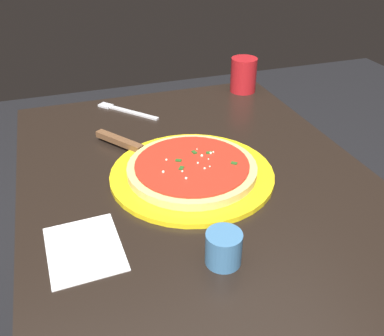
{
  "coord_description": "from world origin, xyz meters",
  "views": [
    {
      "loc": [
        0.63,
        -0.24,
        1.21
      ],
      "look_at": [
        -0.05,
        -0.01,
        0.77
      ],
      "focal_mm": 39.95,
      "sensor_mm": 36.0,
      "label": 1
    }
  ],
  "objects_px": {
    "pizza": "(192,168)",
    "fork": "(124,110)",
    "napkin_folded_right": "(84,249)",
    "pizza_server": "(133,147)",
    "cup_tall_drink": "(244,75)",
    "serving_plate": "(192,174)",
    "cup_small_sauce": "(224,248)"
  },
  "relations": [
    {
      "from": "cup_small_sauce",
      "to": "napkin_folded_right",
      "type": "relative_size",
      "value": 0.38
    },
    {
      "from": "cup_tall_drink",
      "to": "fork",
      "type": "bearing_deg",
      "value": -84.92
    },
    {
      "from": "napkin_folded_right",
      "to": "serving_plate",
      "type": "bearing_deg",
      "value": 122.3
    },
    {
      "from": "cup_small_sauce",
      "to": "napkin_folded_right",
      "type": "bearing_deg",
      "value": -115.75
    },
    {
      "from": "napkin_folded_right",
      "to": "pizza",
      "type": "bearing_deg",
      "value": 122.3
    },
    {
      "from": "pizza",
      "to": "cup_small_sauce",
      "type": "relative_size",
      "value": 4.62
    },
    {
      "from": "pizza",
      "to": "pizza_server",
      "type": "bearing_deg",
      "value": -144.74
    },
    {
      "from": "pizza_server",
      "to": "napkin_folded_right",
      "type": "relative_size",
      "value": 1.41
    },
    {
      "from": "pizza_server",
      "to": "cup_tall_drink",
      "type": "height_order",
      "value": "cup_tall_drink"
    },
    {
      "from": "pizza_server",
      "to": "pizza",
      "type": "bearing_deg",
      "value": 35.26
    },
    {
      "from": "pizza",
      "to": "napkin_folded_right",
      "type": "height_order",
      "value": "pizza"
    },
    {
      "from": "cup_tall_drink",
      "to": "serving_plate",
      "type": "bearing_deg",
      "value": -36.52
    },
    {
      "from": "pizza",
      "to": "fork",
      "type": "bearing_deg",
      "value": -169.15
    },
    {
      "from": "pizza_server",
      "to": "fork",
      "type": "xyz_separation_m",
      "value": [
        -0.22,
        0.02,
        -0.01
      ]
    },
    {
      "from": "serving_plate",
      "to": "cup_small_sauce",
      "type": "height_order",
      "value": "cup_small_sauce"
    },
    {
      "from": "pizza",
      "to": "cup_tall_drink",
      "type": "distance_m",
      "value": 0.48
    },
    {
      "from": "cup_tall_drink",
      "to": "cup_small_sauce",
      "type": "distance_m",
      "value": 0.7
    },
    {
      "from": "pizza",
      "to": "fork",
      "type": "height_order",
      "value": "pizza"
    },
    {
      "from": "serving_plate",
      "to": "cup_tall_drink",
      "type": "xyz_separation_m",
      "value": [
        -0.39,
        0.29,
        0.04
      ]
    },
    {
      "from": "cup_tall_drink",
      "to": "fork",
      "type": "xyz_separation_m",
      "value": [
        0.03,
        -0.35,
        -0.05
      ]
    },
    {
      "from": "cup_tall_drink",
      "to": "cup_small_sauce",
      "type": "bearing_deg",
      "value": -26.83
    },
    {
      "from": "pizza",
      "to": "cup_tall_drink",
      "type": "xyz_separation_m",
      "value": [
        -0.39,
        0.29,
        0.03
      ]
    },
    {
      "from": "pizza",
      "to": "cup_small_sauce",
      "type": "height_order",
      "value": "cup_small_sauce"
    },
    {
      "from": "pizza",
      "to": "cup_tall_drink",
      "type": "bearing_deg",
      "value": 143.48
    },
    {
      "from": "fork",
      "to": "pizza_server",
      "type": "bearing_deg",
      "value": -6.18
    },
    {
      "from": "serving_plate",
      "to": "pizza",
      "type": "distance_m",
      "value": 0.01
    },
    {
      "from": "serving_plate",
      "to": "fork",
      "type": "distance_m",
      "value": 0.36
    },
    {
      "from": "pizza",
      "to": "cup_tall_drink",
      "type": "relative_size",
      "value": 2.67
    },
    {
      "from": "serving_plate",
      "to": "napkin_folded_right",
      "type": "relative_size",
      "value": 2.24
    },
    {
      "from": "pizza",
      "to": "pizza_server",
      "type": "height_order",
      "value": "pizza"
    },
    {
      "from": "serving_plate",
      "to": "napkin_folded_right",
      "type": "height_order",
      "value": "serving_plate"
    },
    {
      "from": "cup_tall_drink",
      "to": "napkin_folded_right",
      "type": "xyz_separation_m",
      "value": [
        0.53,
        -0.51,
        -0.05
      ]
    }
  ]
}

